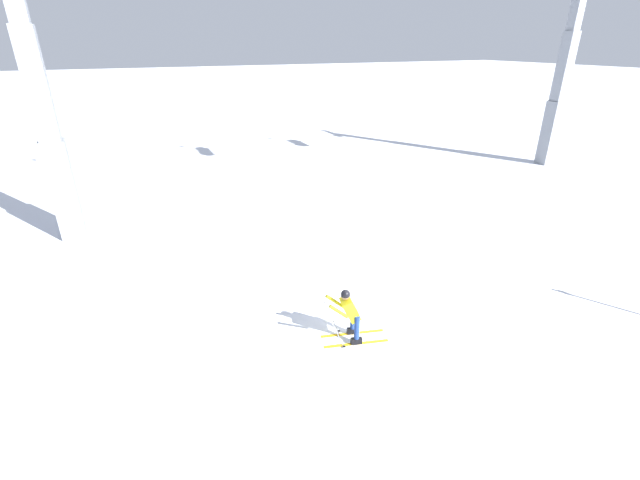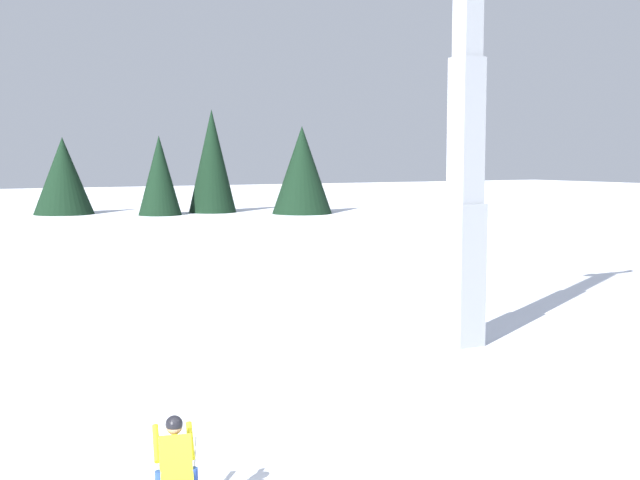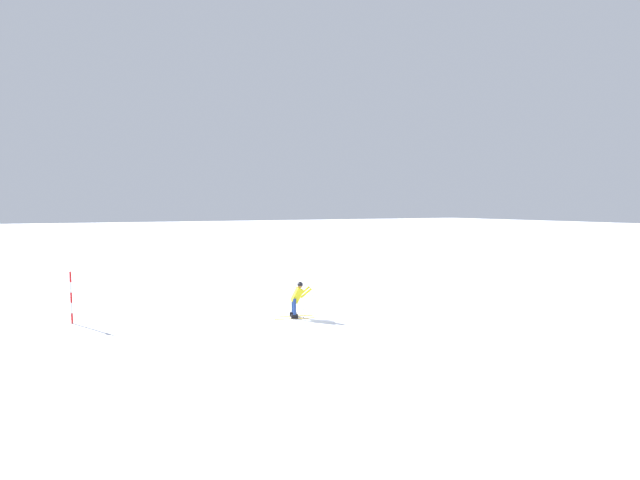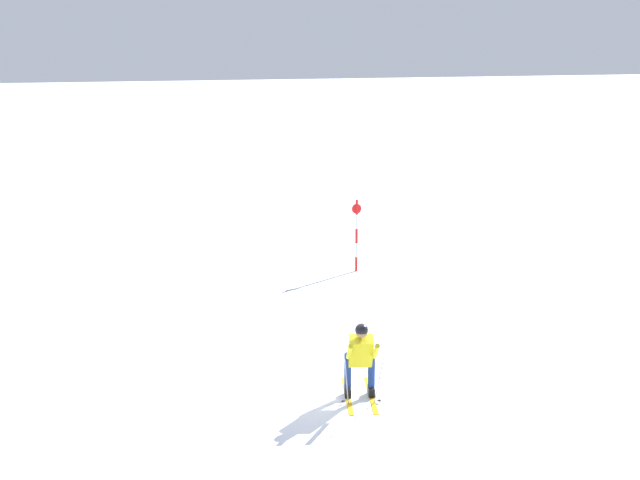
# 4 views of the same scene
# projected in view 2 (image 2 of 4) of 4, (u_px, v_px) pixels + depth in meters

# --- Properties ---
(skier_carving_main) EXTENTS (1.74, 1.00, 1.59)m
(skier_carving_main) POSITION_uv_depth(u_px,v_px,m) (176.00, 465.00, 11.07)
(skier_carving_main) COLOR yellow
(skier_carving_main) RESTS_ON ground_plane
(lift_tower_near) EXTENTS (0.83, 2.81, 11.72)m
(lift_tower_near) POSITION_uv_depth(u_px,v_px,m) (466.00, 160.00, 21.44)
(lift_tower_near) COLOR gray
(lift_tower_near) RESTS_ON ground_plane
(tree_line_ridge) EXTENTS (14.67, 23.67, 9.22)m
(tree_line_ridge) POSITION_uv_depth(u_px,v_px,m) (194.00, 170.00, 73.00)
(tree_line_ridge) COLOR black
(tree_line_ridge) RESTS_ON ground_plane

